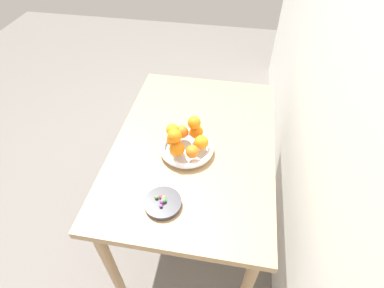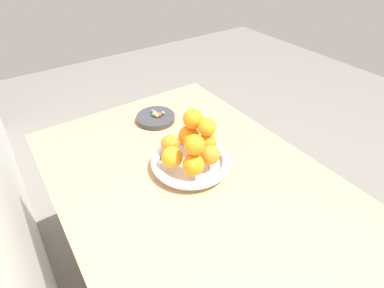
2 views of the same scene
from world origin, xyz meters
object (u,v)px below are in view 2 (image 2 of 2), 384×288
(dining_table, at_px, (196,201))
(orange_3, at_px, (170,144))
(orange_2, at_px, (189,136))
(candy_ball_3, at_px, (153,111))
(orange_4, at_px, (172,157))
(candy_ball_6, at_px, (163,113))
(orange_7, at_px, (207,127))
(orange_0, at_px, (210,155))
(candy_dish, at_px, (156,118))
(fruit_bowl, at_px, (191,162))
(orange_8, at_px, (193,119))
(orange_5, at_px, (193,164))
(candy_ball_2, at_px, (157,115))
(candy_ball_5, at_px, (156,115))
(candy_ball_1, at_px, (154,114))
(candy_ball_0, at_px, (159,115))
(orange_1, at_px, (207,142))
(candy_ball_4, at_px, (155,113))
(orange_6, at_px, (194,145))

(dining_table, height_order, orange_3, orange_3)
(orange_2, bearing_deg, candy_ball_3, -1.78)
(orange_4, relative_size, candy_ball_6, 4.22)
(orange_7, bearing_deg, candy_ball_6, -1.29)
(orange_2, bearing_deg, orange_0, 179.90)
(candy_dish, relative_size, orange_3, 2.51)
(fruit_bowl, bearing_deg, candy_dish, -7.51)
(orange_8, relative_size, candy_ball_6, 4.11)
(orange_5, bearing_deg, fruit_bowl, -28.91)
(candy_ball_2, xyz_separation_m, candy_ball_5, (0.00, 0.00, 0.00))
(fruit_bowl, distance_m, orange_2, 0.09)
(orange_0, distance_m, orange_7, 0.09)
(orange_7, bearing_deg, candy_ball_5, 4.32)
(orange_2, relative_size, orange_4, 1.05)
(fruit_bowl, bearing_deg, candy_ball_1, -6.45)
(dining_table, distance_m, orange_7, 0.24)
(candy_ball_6, bearing_deg, orange_8, 173.97)
(orange_4, bearing_deg, candy_ball_0, -21.97)
(candy_dish, distance_m, orange_7, 0.32)
(candy_dish, distance_m, candy_ball_1, 0.02)
(orange_1, relative_size, candy_ball_3, 4.29)
(fruit_bowl, distance_m, orange_0, 0.08)
(orange_1, bearing_deg, candy_ball_2, 4.47)
(candy_ball_2, bearing_deg, orange_4, 159.68)
(orange_7, height_order, candy_ball_0, orange_7)
(candy_ball_0, height_order, candy_ball_5, same)
(orange_5, height_order, candy_ball_0, orange_5)
(orange_1, xyz_separation_m, orange_8, (0.05, 0.02, 0.07))
(orange_4, bearing_deg, orange_2, -59.02)
(dining_table, xyz_separation_m, candy_ball_4, (0.37, -0.07, 0.12))
(candy_ball_3, distance_m, candy_ball_5, 0.03)
(candy_ball_1, bearing_deg, candy_dish, -79.08)
(candy_dish, distance_m, candy_ball_6, 0.04)
(orange_2, distance_m, orange_3, 0.07)
(orange_2, relative_size, orange_5, 1.06)
(orange_3, xyz_separation_m, candy_ball_2, (0.23, -0.08, -0.04))
(fruit_bowl, xyz_separation_m, orange_5, (-0.06, 0.03, 0.05))
(orange_4, distance_m, orange_5, 0.07)
(orange_5, relative_size, candy_ball_2, 3.95)
(orange_1, bearing_deg, candy_ball_6, -1.06)
(orange_7, bearing_deg, candy_ball_3, 3.62)
(orange_7, relative_size, candy_ball_5, 3.31)
(dining_table, relative_size, orange_7, 19.05)
(orange_5, bearing_deg, candy_ball_6, -16.04)
(orange_7, relative_size, candy_ball_2, 3.51)
(candy_dish, relative_size, orange_8, 2.35)
(candy_dish, height_order, candy_ball_4, candy_ball_4)
(dining_table, distance_m, candy_ball_2, 0.38)
(orange_6, bearing_deg, orange_3, 5.13)
(orange_0, distance_m, candy_ball_5, 0.35)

